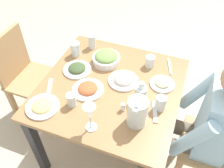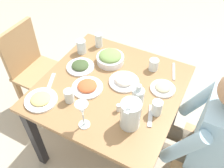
{
  "view_description": "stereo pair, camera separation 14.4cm",
  "coord_description": "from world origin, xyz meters",
  "px_view_note": "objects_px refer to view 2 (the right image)",
  "views": [
    {
      "loc": [
        -1.08,
        -0.42,
        1.93
      ],
      "look_at": [
        0.01,
        -0.01,
        0.74
      ],
      "focal_mm": 38.57,
      "sensor_mm": 36.0,
      "label": 1
    },
    {
      "loc": [
        -1.02,
        -0.55,
        1.93
      ],
      "look_at": [
        0.01,
        -0.01,
        0.74
      ],
      "focal_mm": 38.57,
      "sensor_mm": 36.0,
      "label": 2
    }
  ],
  "objects_px": {
    "water_glass_far_left": "(99,40)",
    "plate_beans": "(163,88)",
    "plate_rice_curry": "(87,87)",
    "salt_shaker": "(119,108)",
    "chair_near": "(223,158)",
    "water_glass_near_left": "(81,47)",
    "salad_bowl": "(110,58)",
    "water_glass_far_right": "(154,65)",
    "water_glass_near_right": "(69,96)",
    "chair_far": "(33,67)",
    "wine_glass": "(82,110)",
    "dining_table": "(111,97)",
    "plate_yoghurt": "(124,80)",
    "oil_carafe": "(138,97)",
    "water_glass_by_pitcher": "(157,108)",
    "plate_fries": "(41,99)",
    "diner_near": "(197,133)",
    "water_pitcher": "(130,114)",
    "plate_dolmas": "(80,66)"
  },
  "relations": [
    {
      "from": "water_glass_far_left",
      "to": "plate_beans",
      "type": "bearing_deg",
      "value": -109.64
    },
    {
      "from": "plate_rice_curry",
      "to": "salt_shaker",
      "type": "distance_m",
      "value": 0.29
    },
    {
      "from": "chair_near",
      "to": "water_glass_near_left",
      "type": "bearing_deg",
      "value": 77.82
    },
    {
      "from": "plate_rice_curry",
      "to": "salt_shaker",
      "type": "relative_size",
      "value": 3.99
    },
    {
      "from": "salad_bowl",
      "to": "plate_beans",
      "type": "height_order",
      "value": "salad_bowl"
    },
    {
      "from": "water_glass_far_right",
      "to": "water_glass_near_right",
      "type": "distance_m",
      "value": 0.66
    },
    {
      "from": "chair_far",
      "to": "water_glass_far_right",
      "type": "bearing_deg",
      "value": -78.38
    },
    {
      "from": "chair_far",
      "to": "wine_glass",
      "type": "bearing_deg",
      "value": -117.88
    },
    {
      "from": "dining_table",
      "to": "salt_shaker",
      "type": "height_order",
      "value": "salt_shaker"
    },
    {
      "from": "plate_yoghurt",
      "to": "wine_glass",
      "type": "xyz_separation_m",
      "value": [
        -0.43,
        0.06,
        0.12
      ]
    },
    {
      "from": "chair_far",
      "to": "oil_carafe",
      "type": "bearing_deg",
      "value": -97.78
    },
    {
      "from": "water_glass_by_pitcher",
      "to": "wine_glass",
      "type": "xyz_separation_m",
      "value": [
        -0.28,
        0.35,
        0.09
      ]
    },
    {
      "from": "chair_far",
      "to": "plate_rice_curry",
      "type": "bearing_deg",
      "value": -104.49
    },
    {
      "from": "plate_rice_curry",
      "to": "water_glass_near_right",
      "type": "distance_m",
      "value": 0.16
    },
    {
      "from": "water_glass_far_right",
      "to": "chair_far",
      "type": "bearing_deg",
      "value": 101.62
    },
    {
      "from": "plate_rice_curry",
      "to": "water_glass_near_right",
      "type": "height_order",
      "value": "water_glass_near_right"
    },
    {
      "from": "plate_fries",
      "to": "oil_carafe",
      "type": "height_order",
      "value": "oil_carafe"
    },
    {
      "from": "dining_table",
      "to": "water_glass_near_left",
      "type": "bearing_deg",
      "value": 59.11
    },
    {
      "from": "water_glass_by_pitcher",
      "to": "plate_rice_curry",
      "type": "bearing_deg",
      "value": 92.05
    },
    {
      "from": "dining_table",
      "to": "salad_bowl",
      "type": "xyz_separation_m",
      "value": [
        0.23,
        0.12,
        0.16
      ]
    },
    {
      "from": "chair_near",
      "to": "plate_beans",
      "type": "bearing_deg",
      "value": 71.16
    },
    {
      "from": "chair_far",
      "to": "plate_yoghurt",
      "type": "height_order",
      "value": "chair_far"
    },
    {
      "from": "wine_glass",
      "to": "plate_rice_curry",
      "type": "bearing_deg",
      "value": 28.23
    },
    {
      "from": "plate_yoghurt",
      "to": "water_glass_near_left",
      "type": "xyz_separation_m",
      "value": [
        0.15,
        0.45,
        0.04
      ]
    },
    {
      "from": "diner_near",
      "to": "plate_rice_curry",
      "type": "bearing_deg",
      "value": 94.45
    },
    {
      "from": "plate_fries",
      "to": "chair_near",
      "type": "bearing_deg",
      "value": -75.86
    },
    {
      "from": "chair_far",
      "to": "salad_bowl",
      "type": "height_order",
      "value": "chair_far"
    },
    {
      "from": "water_pitcher",
      "to": "plate_yoghurt",
      "type": "xyz_separation_m",
      "value": [
        0.3,
        0.18,
        -0.08
      ]
    },
    {
      "from": "plate_yoghurt",
      "to": "plate_beans",
      "type": "xyz_separation_m",
      "value": [
        0.06,
        -0.26,
        -0.01
      ]
    },
    {
      "from": "chair_far",
      "to": "water_glass_far_left",
      "type": "bearing_deg",
      "value": -62.93
    },
    {
      "from": "plate_beans",
      "to": "oil_carafe",
      "type": "xyz_separation_m",
      "value": [
        -0.19,
        0.11,
        0.04
      ]
    },
    {
      "from": "water_glass_far_left",
      "to": "oil_carafe",
      "type": "xyz_separation_m",
      "value": [
        -0.42,
        -0.53,
        -0.0
      ]
    },
    {
      "from": "diner_near",
      "to": "oil_carafe",
      "type": "distance_m",
      "value": 0.43
    },
    {
      "from": "water_glass_near_right",
      "to": "oil_carafe",
      "type": "height_order",
      "value": "oil_carafe"
    },
    {
      "from": "salad_bowl",
      "to": "water_glass_near_right",
      "type": "relative_size",
      "value": 2.29
    },
    {
      "from": "dining_table",
      "to": "water_glass_by_pitcher",
      "type": "bearing_deg",
      "value": -101.94
    },
    {
      "from": "plate_dolmas",
      "to": "water_glass_far_left",
      "type": "distance_m",
      "value": 0.3
    },
    {
      "from": "diner_near",
      "to": "plate_dolmas",
      "type": "xyz_separation_m",
      "value": [
        0.1,
        0.92,
        0.11
      ]
    },
    {
      "from": "oil_carafe",
      "to": "plate_dolmas",
      "type": "bearing_deg",
      "value": 76.81
    },
    {
      "from": "water_pitcher",
      "to": "water_glass_near_left",
      "type": "bearing_deg",
      "value": 54.15
    },
    {
      "from": "water_glass_far_right",
      "to": "wine_glass",
      "type": "relative_size",
      "value": 0.44
    },
    {
      "from": "plate_yoghurt",
      "to": "wine_glass",
      "type": "bearing_deg",
      "value": 172.77
    },
    {
      "from": "wine_glass",
      "to": "water_glass_far_right",
      "type": "bearing_deg",
      "value": -15.74
    },
    {
      "from": "chair_near",
      "to": "plate_rice_curry",
      "type": "distance_m",
      "value": 1.0
    },
    {
      "from": "water_glass_near_left",
      "to": "salt_shaker",
      "type": "relative_size",
      "value": 2.05
    },
    {
      "from": "plate_yoghurt",
      "to": "plate_dolmas",
      "type": "bearing_deg",
      "value": 91.62
    },
    {
      "from": "dining_table",
      "to": "plate_rice_curry",
      "type": "distance_m",
      "value": 0.21
    },
    {
      "from": "plate_beans",
      "to": "plate_rice_curry",
      "type": "bearing_deg",
      "value": 116.58
    },
    {
      "from": "water_glass_far_right",
      "to": "water_pitcher",
      "type": "bearing_deg",
      "value": -174.43
    },
    {
      "from": "dining_table",
      "to": "water_glass_far_right",
      "type": "xyz_separation_m",
      "value": [
        0.3,
        -0.2,
        0.16
      ]
    }
  ]
}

